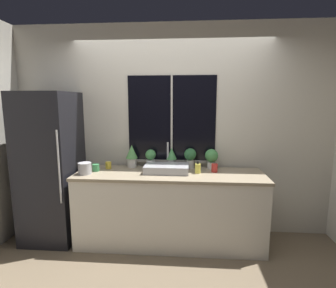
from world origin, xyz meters
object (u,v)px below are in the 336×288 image
potted_plant_far_left (132,155)px  potted_plant_far_right (211,157)px  potted_plant_center (172,157)px  refrigerator (51,167)px  mug_red (215,168)px  kettle (85,168)px  potted_plant_right (190,156)px  soap_bottle (198,168)px  mug_yellow (108,165)px  mug_green (96,168)px  potted_plant_left (151,158)px  sink (167,168)px

potted_plant_far_left → potted_plant_far_right: size_ratio=1.14×
potted_plant_center → potted_plant_far_right: size_ratio=1.04×
refrigerator → mug_red: size_ratio=18.34×
mug_red → kettle: (-1.53, -0.21, 0.02)m
refrigerator → kettle: size_ratio=12.09×
potted_plant_far_left → potted_plant_right: 0.75m
soap_bottle → mug_yellow: (-1.13, 0.13, -0.02)m
mug_red → kettle: bearing=-172.1°
mug_red → potted_plant_far_right: bearing=98.7°
mug_green → kettle: size_ratio=0.57×
potted_plant_far_right → mug_yellow: 1.31m
potted_plant_far_right → mug_red: size_ratio=2.49×
potted_plant_left → potted_plant_right: size_ratio=0.91×
mug_yellow → mug_green: mug_green is taller
kettle → mug_yellow: bearing=53.8°
soap_bottle → mug_yellow: bearing=173.5°
refrigerator → sink: bearing=0.6°
refrigerator → sink: (1.45, 0.01, 0.01)m
sink → soap_bottle: size_ratio=3.62×
potted_plant_far_left → potted_plant_far_right: (1.02, 0.00, -0.01)m
mug_yellow → mug_green: size_ratio=0.98×
sink → potted_plant_far_left: (-0.47, 0.21, 0.11)m
mug_green → potted_plant_far_left: bearing=31.2°
mug_green → kettle: kettle is taller
potted_plant_left → mug_green: bearing=-159.6°
refrigerator → sink: 1.45m
potted_plant_far_right → kettle: bearing=-166.0°
sink → potted_plant_far_right: 0.60m
potted_plant_center → kettle: (-1.00, -0.38, -0.07)m
refrigerator → mug_green: bearing=-1.6°
potted_plant_left → kettle: potted_plant_left is taller
potted_plant_far_left → potted_plant_left: size_ratio=1.22×
sink → soap_bottle: (0.38, -0.02, 0.01)m
potted_plant_right → kettle: size_ratio=1.68×
mug_yellow → mug_red: size_ratio=0.85×
potted_plant_far_left → potted_plant_center: 0.52m
potted_plant_far_left → potted_plant_right: (0.75, 0.00, -0.01)m
potted_plant_far_right → soap_bottle: 0.31m
potted_plant_right → mug_green: bearing=-168.2°
sink → potted_plant_right: bearing=36.4°
refrigerator → potted_plant_far_right: refrigerator is taller
potted_plant_right → soap_bottle: bearing=-68.7°
potted_plant_far_left → mug_red: potted_plant_far_left is taller
sink → potted_plant_far_right: sink is taller
mug_green → refrigerator: bearing=178.4°
potted_plant_left → potted_plant_far_right: (0.78, 0.00, 0.02)m
soap_bottle → potted_plant_center: bearing=144.5°
potted_plant_far_left → kettle: size_ratio=1.88×
potted_plant_center → potted_plant_far_right: bearing=0.0°
potted_plant_left → mug_red: (0.80, -0.16, -0.07)m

